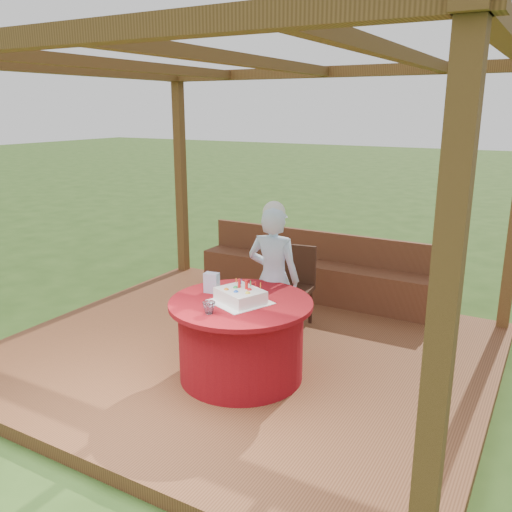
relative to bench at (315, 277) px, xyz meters
The scene contains 10 objects.
ground 1.76m from the bench, 90.00° to the right, with size 60.00×60.00×0.00m, color #294717.
deck 1.75m from the bench, 90.00° to the right, with size 4.50×4.00×0.12m, color brown.
pergola 2.65m from the bench, 90.00° to the right, with size 4.50×4.00×2.72m.
bench is the anchor object (origin of this frame).
table 2.21m from the bench, 83.08° to the right, with size 1.22×1.22×0.70m.
chair 0.93m from the bench, 81.08° to the right, with size 0.46×0.46×0.86m.
elderly_woman 1.61m from the bench, 81.66° to the right, with size 0.54×0.38×1.45m.
birthday_cake 2.29m from the bench, 82.82° to the right, with size 0.56×0.56×0.19m.
gift_bag 2.20m from the bench, 91.90° to the right, with size 0.12×0.08×0.18m, color #C17DAD.
drinking_glass 2.62m from the bench, 85.63° to the right, with size 0.10×0.10×0.10m, color white.
Camera 1 is at (2.50, -4.15, 2.39)m, focal length 38.00 mm.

